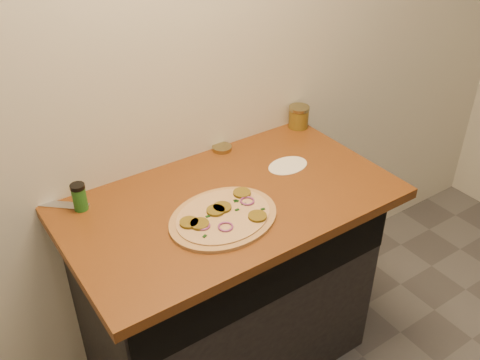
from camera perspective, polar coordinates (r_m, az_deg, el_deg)
cabinet at (r=2.25m, az=-1.39°, el=-11.28°), size 1.10×0.60×0.86m
countertop at (r=1.94m, az=-1.08°, el=-2.28°), size 1.20×0.70×0.04m
pizza at (r=1.82m, az=-1.79°, el=-3.94°), size 0.45×0.45×0.03m
chefs_knife at (r=2.02m, az=-20.55°, el=-2.26°), size 0.24×0.22×0.02m
mason_jar_lid at (r=2.21m, az=-1.94°, el=3.43°), size 0.09×0.09×0.02m
salsa_jar at (r=2.38m, az=6.28°, el=6.72°), size 0.09×0.09×0.10m
spice_shaker at (r=1.92m, az=-16.77°, el=-1.73°), size 0.05×0.05×0.10m
flour_spill at (r=2.11m, az=5.12°, el=1.55°), size 0.18×0.18×0.00m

